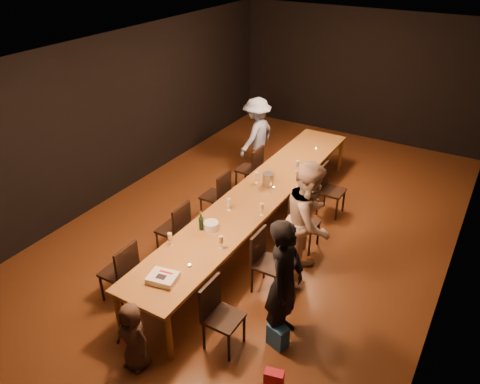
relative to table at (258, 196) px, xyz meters
The scene contains 30 objects.
ground 0.70m from the table, ahead, with size 10.00×10.00×0.00m, color #3F260F.
room_shell 1.38m from the table, ahead, with size 6.04×10.04×3.02m.
table is the anchor object (origin of this frame).
chair_right_0 2.56m from the table, 70.50° to the right, with size 0.42×0.42×0.93m, color black, non-canonical shape.
chair_right_1 1.49m from the table, 54.69° to the right, with size 0.42×0.42×0.93m, color black, non-canonical shape.
chair_right_2 0.88m from the table, ahead, with size 0.42×0.42×0.93m, color black, non-canonical shape.
chair_right_3 1.49m from the table, 54.69° to the left, with size 0.42×0.42×0.93m, color black, non-canonical shape.
chair_left_0 2.56m from the table, 109.50° to the right, with size 0.42×0.42×0.93m, color black, non-canonical shape.
chair_left_1 1.49m from the table, 125.31° to the right, with size 0.42×0.42×0.93m, color black, non-canonical shape.
chair_left_2 0.88m from the table, behind, with size 0.42×0.42×0.93m, color black, non-canonical shape.
chair_left_3 1.49m from the table, 125.31° to the left, with size 0.42×0.42×0.93m, color black, non-canonical shape.
woman_birthday 2.33m from the table, 53.50° to the right, with size 0.62×0.41×1.71m, color black.
woman_tan 1.32m from the table, 27.64° to the right, with size 0.90×0.70×1.85m, color beige.
man_blue 2.35m from the table, 119.39° to the left, with size 1.03×0.59×1.59m, color #88A2D3.
child 3.20m from the table, 87.90° to the right, with size 0.45×0.29×0.92m, color #402D24.
gift_bag_red 3.18m from the table, 57.83° to the right, with size 0.22×0.12×0.26m, color red.
gift_bag_blue 2.56m from the table, 55.46° to the right, with size 0.25×0.16×0.31m, color #235C9B.
birthday_cake 2.50m from the table, 89.34° to the right, with size 0.40×0.34×0.08m.
plate_stack 1.27m from the table, 93.63° to the right, with size 0.22×0.22×0.12m, color white.
champagne_bottle 1.36m from the table, 98.62° to the right, with size 0.07×0.07×0.30m, color black, non-canonical shape.
ice_bucket 0.37m from the table, 88.25° to the left, with size 0.20×0.20×0.22m, color #A3A3A7.
wineglass_0 1.91m from the table, 100.30° to the right, with size 0.06×0.06×0.21m, color beige, non-canonical shape.
wineglass_1 1.61m from the table, 79.45° to the right, with size 0.06×0.06×0.21m, color beige, non-canonical shape.
wineglass_2 0.71m from the table, 101.30° to the right, with size 0.06×0.06×0.21m, color silver, non-canonical shape.
wineglass_3 0.68m from the table, 56.76° to the right, with size 0.06×0.06×0.21m, color beige, non-canonical shape.
wineglass_4 0.39m from the table, 122.70° to the left, with size 0.06×0.06×0.21m, color silver, non-canonical shape.
wineglass_5 1.09m from the table, 78.43° to the left, with size 0.06×0.06×0.21m, color silver, non-canonical shape.
tealight_near 2.11m from the table, 85.93° to the right, with size 0.05×0.05×0.03m, color #B2B7B2.
tealight_mid 0.32m from the table, 61.24° to the left, with size 0.05×0.05×0.03m, color #B2B7B2.
tealight_far 2.09m from the table, 85.89° to the left, with size 0.05×0.05×0.03m, color #B2B7B2.
Camera 1 is at (3.12, -5.86, 4.56)m, focal length 35.00 mm.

